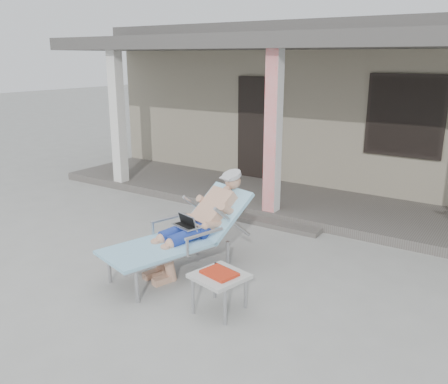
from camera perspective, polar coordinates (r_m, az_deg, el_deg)
The scene contains 7 objects.
ground at distance 6.38m, azimuth -3.59°, elevation -8.51°, with size 60.00×60.00×0.00m, color #9E9E99.
house at distance 11.69m, azimuth 16.11°, elevation 10.62°, with size 10.40×5.40×3.30m.
porch_deck at distance 8.77m, azimuth 8.26°, elevation -1.18°, with size 10.00×2.00×0.15m, color #605B56.
porch_overhang at distance 8.34m, azimuth 8.87°, elevation 16.84°, with size 10.00×2.30×2.85m.
porch_step at distance 7.81m, azimuth 4.61°, elevation -3.53°, with size 2.00×0.30×0.07m, color #605B56.
lounger at distance 5.92m, azimuth -4.16°, elevation -2.19°, with size 1.25×2.06×1.29m.
side_table at distance 5.10m, azimuth -0.54°, elevation -10.30°, with size 0.61×0.61×0.46m.
Camera 1 is at (3.52, -4.61, 2.65)m, focal length 38.00 mm.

